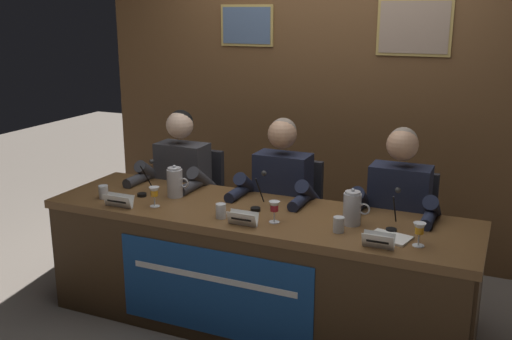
{
  "coord_description": "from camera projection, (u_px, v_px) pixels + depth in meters",
  "views": [
    {
      "loc": [
        1.35,
        -3.04,
        1.89
      ],
      "look_at": [
        0.0,
        0.0,
        0.98
      ],
      "focal_mm": 41.35,
      "sensor_mm": 36.0,
      "label": 1
    }
  ],
  "objects": [
    {
      "name": "nameplate_right",
      "position": [
        378.0,
        241.0,
        2.95
      ],
      "size": [
        0.16,
        0.06,
        0.08
      ],
      "color": "white",
      "rests_on": "conference_table"
    },
    {
      "name": "juice_glass_center",
      "position": [
        274.0,
        208.0,
        3.3
      ],
      "size": [
        0.06,
        0.06,
        0.12
      ],
      "color": "white",
      "rests_on": "conference_table"
    },
    {
      "name": "panelist_left",
      "position": [
        177.0,
        184.0,
        4.13
      ],
      "size": [
        0.51,
        0.48,
        1.22
      ],
      "color": "black",
      "rests_on": "ground_plane"
    },
    {
      "name": "juice_glass_right",
      "position": [
        419.0,
        230.0,
        2.96
      ],
      "size": [
        0.06,
        0.06,
        0.12
      ],
      "color": "white",
      "rests_on": "conference_table"
    },
    {
      "name": "juice_glass_left",
      "position": [
        154.0,
        193.0,
        3.56
      ],
      "size": [
        0.06,
        0.06,
        0.12
      ],
      "color": "white",
      "rests_on": "conference_table"
    },
    {
      "name": "panelist_right",
      "position": [
        396.0,
        214.0,
        3.54
      ],
      "size": [
        0.51,
        0.48,
        1.22
      ],
      "color": "black",
      "rests_on": "ground_plane"
    },
    {
      "name": "chair_center",
      "position": [
        288.0,
        227.0,
        4.08
      ],
      "size": [
        0.44,
        0.45,
        0.9
      ],
      "color": "black",
      "rests_on": "ground_plane"
    },
    {
      "name": "nameplate_center",
      "position": [
        243.0,
        218.0,
        3.26
      ],
      "size": [
        0.17,
        0.06,
        0.08
      ],
      "color": "white",
      "rests_on": "conference_table"
    },
    {
      "name": "microphone_center",
      "position": [
        258.0,
        197.0,
        3.53
      ],
      "size": [
        0.06,
        0.17,
        0.22
      ],
      "color": "black",
      "rests_on": "conference_table"
    },
    {
      "name": "water_cup_left",
      "position": [
        104.0,
        193.0,
        3.73
      ],
      "size": [
        0.06,
        0.06,
        0.08
      ],
      "color": "silver",
      "rests_on": "conference_table"
    },
    {
      "name": "microphone_left",
      "position": [
        145.0,
        183.0,
        3.8
      ],
      "size": [
        0.06,
        0.17,
        0.22
      ],
      "color": "black",
      "rests_on": "conference_table"
    },
    {
      "name": "nameplate_left",
      "position": [
        119.0,
        201.0,
        3.57
      ],
      "size": [
        0.19,
        0.06,
        0.08
      ],
      "color": "white",
      "rests_on": "conference_table"
    },
    {
      "name": "water_pitcher_right_side",
      "position": [
        352.0,
        208.0,
        3.26
      ],
      "size": [
        0.15,
        0.1,
        0.21
      ],
      "color": "silver",
      "rests_on": "conference_table"
    },
    {
      "name": "water_cup_right",
      "position": [
        339.0,
        225.0,
        3.16
      ],
      "size": [
        0.06,
        0.06,
        0.08
      ],
      "color": "silver",
      "rests_on": "conference_table"
    },
    {
      "name": "chair_right",
      "position": [
        399.0,
        245.0,
        3.78
      ],
      "size": [
        0.44,
        0.45,
        0.9
      ],
      "color": "black",
      "rests_on": "ground_plane"
    },
    {
      "name": "document_stack_right",
      "position": [
        390.0,
        237.0,
        3.08
      ],
      "size": [
        0.24,
        0.19,
        0.01
      ],
      "color": "white",
      "rests_on": "conference_table"
    },
    {
      "name": "wall_back_panelled",
      "position": [
        327.0,
        89.0,
        4.55
      ],
      "size": [
        3.79,
        0.14,
        2.6
      ],
      "color": "brown",
      "rests_on": "ground_plane"
    },
    {
      "name": "microphone_right",
      "position": [
        393.0,
        217.0,
        3.19
      ],
      "size": [
        0.06,
        0.17,
        0.22
      ],
      "color": "black",
      "rests_on": "conference_table"
    },
    {
      "name": "conference_table",
      "position": [
        249.0,
        254.0,
        3.49
      ],
      "size": [
        2.59,
        0.74,
        0.73
      ],
      "color": "brown",
      "rests_on": "ground_plane"
    },
    {
      "name": "water_pitcher_left_side",
      "position": [
        175.0,
        182.0,
        3.75
      ],
      "size": [
        0.15,
        0.1,
        0.21
      ],
      "color": "silver",
      "rests_on": "conference_table"
    },
    {
      "name": "chair_left",
      "position": [
        192.0,
        213.0,
        4.38
      ],
      "size": [
        0.44,
        0.45,
        0.9
      ],
      "color": "black",
      "rests_on": "ground_plane"
    },
    {
      "name": "panelist_center",
      "position": [
        278.0,
        198.0,
        3.83
      ],
      "size": [
        0.51,
        0.48,
        1.22
      ],
      "color": "black",
      "rests_on": "ground_plane"
    },
    {
      "name": "water_cup_center",
      "position": [
        221.0,
        212.0,
        3.38
      ],
      "size": [
        0.06,
        0.06,
        0.08
      ],
      "color": "silver",
      "rests_on": "conference_table"
    },
    {
      "name": "ground_plane",
      "position": [
        256.0,
        321.0,
        3.71
      ],
      "size": [
        12.0,
        12.0,
        0.0
      ],
      "primitive_type": "plane",
      "color": "#70665B"
    }
  ]
}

